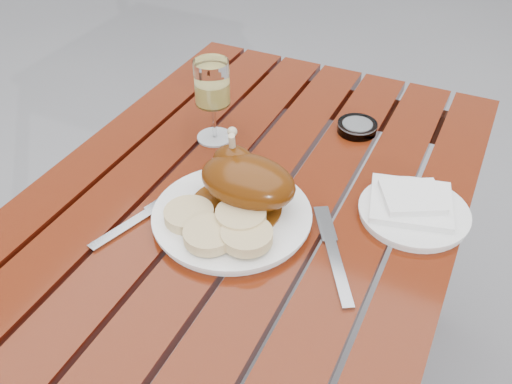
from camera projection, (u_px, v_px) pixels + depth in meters
table at (246, 321)px, 1.33m from camera, size 0.80×1.20×0.75m
dinner_plate at (232, 216)px, 1.04m from camera, size 0.37×0.37×0.02m
roast_duck at (245, 180)px, 1.03m from camera, size 0.19×0.17×0.13m
bread_dumplings at (221, 225)px, 0.98m from camera, size 0.21×0.15×0.03m
wine_glass at (213, 102)px, 1.20m from camera, size 0.10×0.10×0.18m
side_plate at (414, 213)px, 1.05m from camera, size 0.21×0.21×0.02m
napkin at (411, 202)px, 1.05m from camera, size 0.17×0.17×0.01m
ashtray at (357, 127)px, 1.27m from camera, size 0.10×0.10×0.02m
fork at (128, 226)px, 1.03m from camera, size 0.06×0.16×0.01m
knife at (335, 261)px, 0.96m from camera, size 0.12×0.19×0.01m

